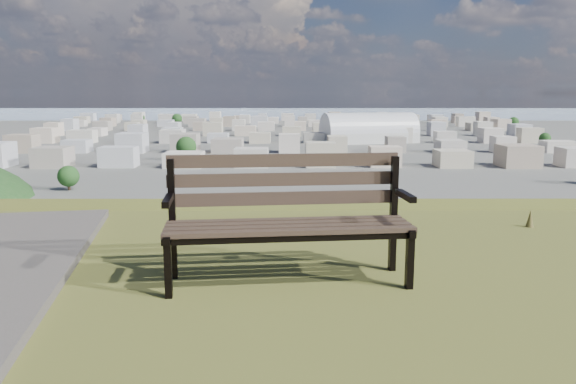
{
  "coord_description": "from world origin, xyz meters",
  "views": [
    {
      "loc": [
        -0.03,
        -2.25,
        26.32
      ],
      "look_at": [
        -0.01,
        3.52,
        25.3
      ],
      "focal_mm": 35.0,
      "sensor_mm": 36.0,
      "label": 1
    }
  ],
  "objects": [
    {
      "name": "park_bench",
      "position": [
        -0.02,
        1.61,
        25.5
      ],
      "size": [
        1.74,
        0.72,
        0.88
      ],
      "rotation": [
        0.0,
        0.0,
        0.11
      ],
      "color": "#433426",
      "rests_on": "hilltop_mesa"
    },
    {
      "name": "arena",
      "position": [
        44.28,
        301.63,
        4.98
      ],
      "size": [
        53.69,
        32.68,
        21.13
      ],
      "rotation": [
        0.0,
        0.0,
        0.25
      ],
      "color": "beige",
      "rests_on": "ground"
    },
    {
      "name": "city_blocks",
      "position": [
        0.0,
        394.44,
        3.5
      ],
      "size": [
        395.0,
        361.0,
        7.0
      ],
      "color": "beige",
      "rests_on": "ground"
    },
    {
      "name": "city_trees",
      "position": [
        -26.39,
        319.0,
        4.83
      ],
      "size": [
        406.52,
        387.2,
        9.98
      ],
      "color": "#38291C",
      "rests_on": "ground"
    },
    {
      "name": "bay_water",
      "position": [
        0.0,
        900.0,
        0.0
      ],
      "size": [
        2400.0,
        700.0,
        0.12
      ],
      "primitive_type": "cube",
      "color": "#9AAAC4",
      "rests_on": "ground"
    },
    {
      "name": "far_hills",
      "position": [
        -60.92,
        1402.93,
        25.47
      ],
      "size": [
        2050.0,
        340.0,
        60.0
      ],
      "color": "#8595A5",
      "rests_on": "ground"
    }
  ]
}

